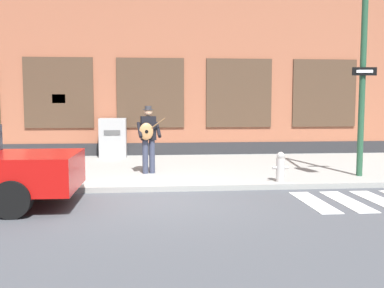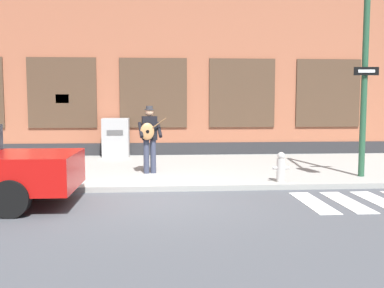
% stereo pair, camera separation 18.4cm
% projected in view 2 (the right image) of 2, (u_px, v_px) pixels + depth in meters
% --- Properties ---
extents(ground_plane, '(160.00, 160.00, 0.00)m').
position_uv_depth(ground_plane, '(151.00, 200.00, 9.11)').
color(ground_plane, '#424449').
extents(sidewalk, '(28.00, 5.87, 0.12)m').
position_uv_depth(sidewalk, '(153.00, 169.00, 12.79)').
color(sidewalk, gray).
rests_on(sidewalk, ground).
extents(building_backdrop, '(28.00, 4.06, 8.64)m').
position_uv_depth(building_backdrop, '(154.00, 41.00, 17.28)').
color(building_backdrop, '#99563D').
rests_on(building_backdrop, ground).
extents(busker, '(0.75, 0.59, 1.75)m').
position_uv_depth(busker, '(149.00, 135.00, 11.60)').
color(busker, '#33384C').
rests_on(busker, sidewalk).
extents(traffic_light, '(0.70, 2.70, 5.35)m').
position_uv_depth(traffic_light, '(382.00, 20.00, 9.92)').
color(traffic_light, '#234C33').
rests_on(traffic_light, sidewalk).
extents(utility_box, '(0.88, 0.67, 1.31)m').
position_uv_depth(utility_box, '(116.00, 138.00, 15.09)').
color(utility_box, '#9E9E9E').
rests_on(utility_box, sidewalk).
extents(fire_hydrant, '(0.38, 0.20, 0.70)m').
position_uv_depth(fire_hydrant, '(281.00, 167.00, 10.41)').
color(fire_hydrant, '#B2ADA8').
rests_on(fire_hydrant, sidewalk).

